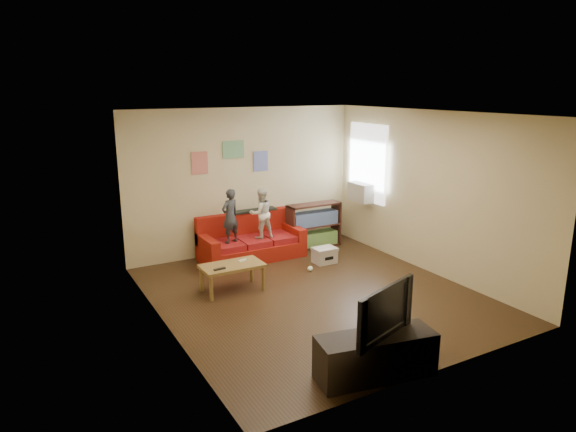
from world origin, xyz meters
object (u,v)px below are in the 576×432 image
sofa (250,243)px  file_box (325,255)px  child_a (230,216)px  bookshelf (314,228)px  television (378,310)px  tv_stand (376,356)px  child_b (261,213)px  coffee_table (232,268)px

sofa → file_box: bearing=-42.6°
child_a → bookshelf: bearing=165.7°
television → bookshelf: bearing=47.3°
bookshelf → tv_stand: bearing=-113.7°
child_a → bookshelf: (1.80, 0.13, -0.49)m
child_a → child_b: size_ratio=1.05×
child_a → file_box: child_a is taller
sofa → bookshelf: bearing=-1.5°
sofa → child_a: child_a is taller
file_box → television: bearing=-114.6°
sofa → coffee_table: sofa is taller
coffee_table → bookshelf: size_ratio=0.87×
coffee_table → bookshelf: bearing=29.6°
sofa → child_a: size_ratio=1.94×
coffee_table → tv_stand: bearing=-82.4°
bookshelf → file_box: (-0.33, -0.90, -0.24)m
coffee_table → bookshelf: bookshelf is taller
television → coffee_table: bearing=78.5°
television → child_a: bearing=69.9°
file_box → television: (-1.55, -3.38, 0.64)m
coffee_table → sofa: bearing=55.2°
child_b → file_box: bearing=138.3°
bookshelf → file_box: bearing=-110.0°
sofa → bookshelf: (1.35, -0.04, 0.11)m
coffee_table → tv_stand: (0.40, -2.98, -0.12)m
child_b → tv_stand: bearing=80.7°
coffee_table → television: television is taller
sofa → tv_stand: size_ratio=1.43×
bookshelf → tv_stand: bookshelf is taller
coffee_table → tv_stand: tv_stand is taller
television → tv_stand: bearing=0.0°
child_a → coffee_table: bearing=49.6°
file_box → child_a: bearing=152.2°
child_b → tv_stand: (-0.68, -4.15, -0.61)m
coffee_table → file_box: bearing=11.4°
tv_stand → bookshelf: bearing=77.0°
tv_stand → child_a: bearing=99.6°
sofa → bookshelf: bookshelf is taller
child_b → bookshelf: bearing=-174.0°
bookshelf → file_box: 0.99m
file_box → television: 3.77m
sofa → child_b: (0.15, -0.16, 0.57)m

